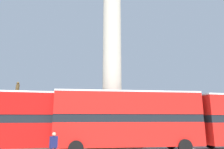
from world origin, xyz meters
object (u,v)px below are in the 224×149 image
at_px(bus_a, 16,119).
at_px(street_lamp, 155,112).
at_px(monument_column, 112,40).
at_px(bus_c, 128,118).
at_px(pedestrian_near_lamp, 53,146).
at_px(equestrian_statue, 14,126).

relative_size(bus_a, street_lamp, 2.18).
xyz_separation_m(monument_column, bus_c, (0.62, -4.20, -8.00)).
bearing_deg(monument_column, pedestrian_near_lamp, -121.81).
xyz_separation_m(monument_column, equestrian_statue, (-9.59, 2.36, -8.74)).
bearing_deg(equestrian_statue, bus_c, -66.31).
xyz_separation_m(bus_a, bus_c, (8.25, -0.52, 0.05)).
distance_m(bus_a, bus_c, 8.27).
distance_m(bus_a, street_lamp, 11.59).
distance_m(bus_a, equestrian_statue, 6.38).
distance_m(equestrian_statue, street_lamp, 13.97).
distance_m(bus_c, street_lamp, 4.12).
bearing_deg(pedestrian_near_lamp, bus_a, 93.23).
height_order(bus_c, equestrian_statue, equestrian_statue).
height_order(bus_a, equestrian_statue, equestrian_statue).
relative_size(bus_a, equestrian_statue, 1.76).
xyz_separation_m(equestrian_statue, street_lamp, (13.34, -3.95, 1.29)).
xyz_separation_m(monument_column, bus_a, (-7.63, -3.68, -8.05)).
height_order(monument_column, equestrian_statue, monument_column).
bearing_deg(equestrian_statue, pedestrian_near_lamp, -95.04).
bearing_deg(monument_column, street_lamp, -22.93).
height_order(bus_a, pedestrian_near_lamp, bus_a).
xyz_separation_m(bus_a, equestrian_statue, (-1.96, 6.04, -0.69)).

